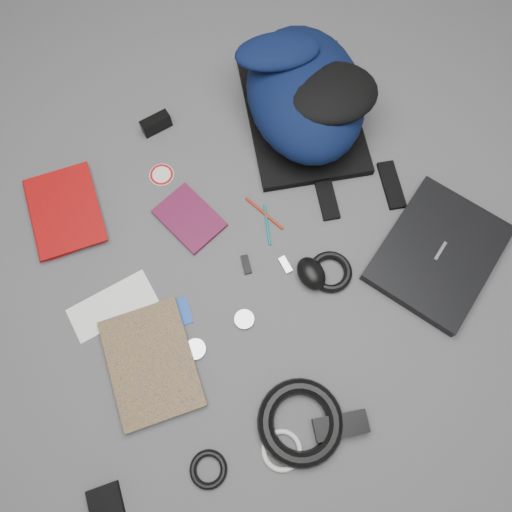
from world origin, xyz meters
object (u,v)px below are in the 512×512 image
laptop (438,253)px  textbook_red (31,221)px  dvd_case (189,218)px  pouch (105,502)px  comic_book (111,377)px  power_brick (341,426)px  backpack (305,93)px  compact_camera (156,124)px  mouse (311,273)px

laptop → textbook_red: 1.11m
dvd_case → pouch: size_ratio=2.39×
comic_book → power_brick: 0.57m
backpack → comic_book: bearing=-133.1°
power_brick → dvd_case: bearing=114.8°
laptop → comic_book: size_ratio=1.24×
backpack → compact_camera: size_ratio=5.78×
textbook_red → comic_book: 0.49m
comic_book → power_brick: power_brick is taller
backpack → compact_camera: backpack is taller
laptop → power_brick: (-0.47, -0.22, -0.00)m
backpack → textbook_red: size_ratio=1.99×
comic_book → mouse: size_ratio=2.99×
laptop → pouch: (-1.02, -0.08, -0.01)m
laptop → dvd_case: 0.68m
textbook_red → dvd_case: bearing=-17.6°
compact_camera → power_brick: compact_camera is taller
backpack → compact_camera: (-0.39, 0.18, -0.08)m
backpack → textbook_red: (-0.83, 0.09, -0.09)m
dvd_case → mouse: mouse is taller
compact_camera → pouch: compact_camera is taller
mouse → power_brick: 0.38m
dvd_case → mouse: size_ratio=1.86×
compact_camera → pouch: 1.00m
textbook_red → mouse: 0.78m
mouse → pouch: mouse is taller
power_brick → laptop: bearing=46.2°
backpack → mouse: 0.51m
dvd_case → textbook_red: bearing=137.4°
power_brick → pouch: size_ratio=1.74×
backpack → dvd_case: size_ratio=2.84×
textbook_red → dvd_case: size_ratio=1.43×
power_brick → pouch: bearing=-173.7°
mouse → power_brick: (-0.15, -0.35, -0.01)m
laptop → dvd_case: size_ratio=1.99×
textbook_red → comic_book: (0.00, -0.49, -0.00)m
pouch → textbook_red: bearing=80.0°
dvd_case → power_brick: bearing=-98.9°
power_brick → compact_camera: bearing=110.0°
mouse → comic_book: bearing=179.9°
comic_book → mouse: 0.57m
laptop → textbook_red: (-0.89, 0.65, -0.00)m
backpack → laptop: (0.07, -0.56, -0.09)m
mouse → compact_camera: bearing=105.9°
dvd_case → compact_camera: (0.06, 0.31, 0.02)m
comic_book → power_brick: bearing=-30.5°
laptop → pouch: size_ratio=4.76×
backpack → dvd_case: backpack is taller
comic_book → power_brick: size_ratio=2.21×
backpack → laptop: size_ratio=1.43×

